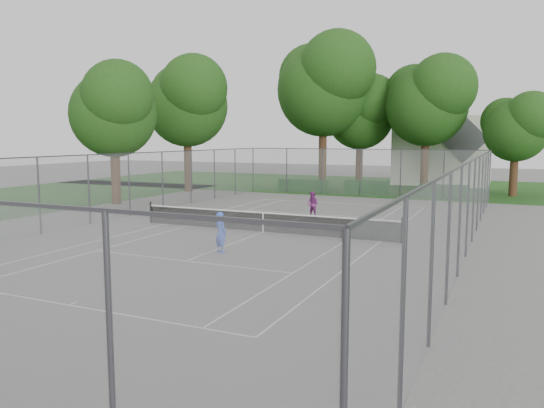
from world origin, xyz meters
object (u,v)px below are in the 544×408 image
at_px(tennis_net, 263,221).
at_px(woman_player, 313,204).
at_px(girl_player, 221,232).
at_px(house, 443,139).

relative_size(tennis_net, woman_player, 9.10).
distance_m(girl_player, woman_player, 10.02).
height_order(girl_player, woman_player, girl_player).
xyz_separation_m(house, girl_player, (-3.87, -34.94, -3.41)).
xyz_separation_m(tennis_net, house, (4.31, 30.26, 3.69)).
xyz_separation_m(girl_player, woman_player, (0.04, 10.02, -0.08)).
distance_m(tennis_net, house, 30.79).
relative_size(tennis_net, girl_player, 8.17).
bearing_deg(girl_player, woman_player, -67.21).
bearing_deg(woman_player, girl_player, -75.59).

